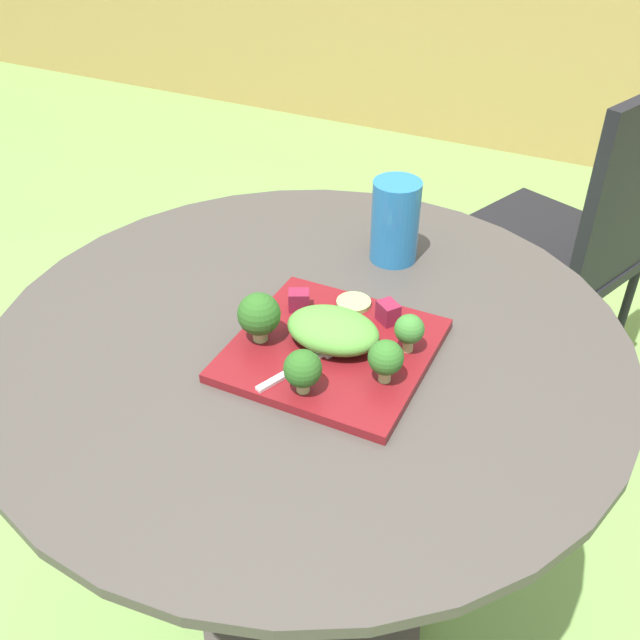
{
  "coord_description": "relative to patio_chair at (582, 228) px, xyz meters",
  "views": [
    {
      "loc": [
        0.38,
        -0.74,
        1.39
      ],
      "look_at": [
        0.03,
        -0.01,
        0.8
      ],
      "focal_mm": 40.77,
      "sensor_mm": 36.0,
      "label": 1
    }
  ],
  "objects": [
    {
      "name": "ground_plane",
      "position": [
        -0.27,
        -0.94,
        -0.53
      ],
      "size": [
        12.0,
        12.0,
        0.0
      ],
      "primitive_type": "plane",
      "color": "#70994C"
    },
    {
      "name": "beet_chunk_1",
      "position": [
        -0.18,
        -0.88,
        0.26
      ],
      "size": [
        0.04,
        0.04,
        0.03
      ],
      "primitive_type": "cube",
      "rotation": [
        0.0,
        0.0,
        5.66
      ],
      "color": "maroon",
      "rests_on": "salad_plate"
    },
    {
      "name": "drinking_glass",
      "position": [
        -0.24,
        -0.69,
        0.29
      ],
      "size": [
        0.08,
        0.08,
        0.14
      ],
      "color": "#236BA8",
      "rests_on": "patio_table"
    },
    {
      "name": "salad_plate",
      "position": [
        -0.22,
        -0.96,
        0.24
      ],
      "size": [
        0.26,
        0.26,
        0.01
      ],
      "primitive_type": "cube",
      "color": "maroon",
      "rests_on": "patio_table"
    },
    {
      "name": "broccoli_floret_0",
      "position": [
        -0.13,
        -0.93,
        0.28
      ],
      "size": [
        0.04,
        0.04,
        0.06
      ],
      "color": "#99B770",
      "rests_on": "salad_plate"
    },
    {
      "name": "fork",
      "position": [
        -0.23,
        -1.01,
        0.25
      ],
      "size": [
        0.07,
        0.15,
        0.0
      ],
      "color": "silver",
      "rests_on": "salad_plate"
    },
    {
      "name": "broccoli_floret_2",
      "position": [
        -0.13,
        -1.0,
        0.28
      ],
      "size": [
        0.05,
        0.05,
        0.06
      ],
      "color": "#99B770",
      "rests_on": "salad_plate"
    },
    {
      "name": "patio_chair",
      "position": [
        0.0,
        0.0,
        0.0
      ],
      "size": [
        0.57,
        0.57,
        0.9
      ],
      "color": "black",
      "rests_on": "ground_plane"
    },
    {
      "name": "cucumber_slice_0",
      "position": [
        -0.24,
        -0.86,
        0.25
      ],
      "size": [
        0.05,
        0.05,
        0.01
      ],
      "primitive_type": "cylinder",
      "color": "#8EB766",
      "rests_on": "salad_plate"
    },
    {
      "name": "broccoli_floret_3",
      "position": [
        -0.22,
        -1.06,
        0.28
      ],
      "size": [
        0.05,
        0.05,
        0.06
      ],
      "color": "#99B770",
      "rests_on": "salad_plate"
    },
    {
      "name": "patio_table",
      "position": [
        -0.27,
        -0.94,
        -0.03
      ],
      "size": [
        0.92,
        0.92,
        0.76
      ],
      "color": "#423D38",
      "rests_on": "ground_plane"
    },
    {
      "name": "lettuce_mound",
      "position": [
        -0.22,
        -0.96,
        0.27
      ],
      "size": [
        0.13,
        0.09,
        0.05
      ],
      "primitive_type": "ellipsoid",
      "color": "#519338",
      "rests_on": "salad_plate"
    },
    {
      "name": "beet_chunk_0",
      "position": [
        -0.3,
        -0.91,
        0.26
      ],
      "size": [
        0.04,
        0.03,
        0.03
      ],
      "primitive_type": "cube",
      "rotation": [
        0.0,
        0.0,
        0.46
      ],
      "color": "maroon",
      "rests_on": "salad_plate"
    },
    {
      "name": "broccoli_floret_1",
      "position": [
        -0.32,
        -0.99,
        0.29
      ],
      "size": [
        0.06,
        0.06,
        0.07
      ],
      "color": "#99B770",
      "rests_on": "salad_plate"
    }
  ]
}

